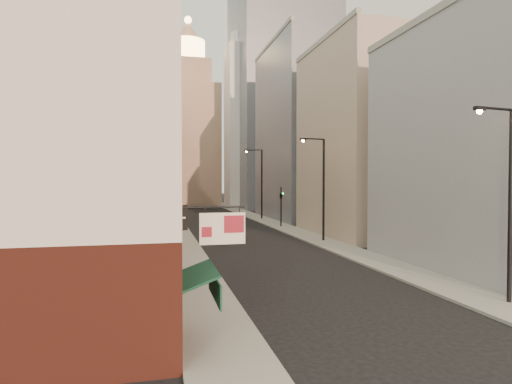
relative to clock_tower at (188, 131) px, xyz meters
name	(u,v)px	position (x,y,z in m)	size (l,w,h in m)	color
ground	(441,365)	(1.00, -92.00, -17.63)	(360.00, 360.00, 0.00)	black
sidewalk_left	(171,218)	(-5.50, -37.00, -17.56)	(3.00, 140.00, 0.15)	gray
sidewalk_right	(253,216)	(7.50, -37.00, -17.56)	(3.00, 140.00, 0.15)	gray
near_building_left	(105,176)	(-9.99, -83.00, -11.61)	(8.30, 23.04, 12.30)	#5D251B
left_bldg_beige	(116,154)	(-11.00, -66.00, -9.63)	(8.00, 12.00, 16.00)	tan
left_bldg_grey	(128,146)	(-11.00, -50.00, -7.63)	(8.00, 16.00, 20.00)	gray
left_bldg_tan	(135,164)	(-11.00, -32.00, -9.13)	(8.00, 18.00, 17.00)	#927057
left_bldg_wingrid	(139,150)	(-11.00, -12.00, -5.63)	(8.00, 20.00, 24.00)	gray
right_bldg_grey	(484,147)	(13.00, -80.00, -9.63)	(8.00, 16.00, 16.00)	gray
right_bldg_beige	(357,141)	(13.00, -62.00, -7.63)	(8.00, 16.00, 20.00)	tan
right_bldg_wingrid	(296,133)	(13.00, -42.00, -4.63)	(8.00, 20.00, 26.00)	gray
highrise	(281,89)	(19.00, -14.00, 8.02)	(21.00, 23.00, 51.20)	gray
clock_tower	(188,131)	(0.00, 0.00, 0.00)	(14.00, 14.00, 44.90)	#927057
white_tower	(245,120)	(11.00, -14.00, 0.97)	(8.00, 8.00, 41.50)	silver
streetlamp_near	(507,194)	(8.05, -87.11, -12.42)	(2.39, 0.53, 9.13)	black
streetlamp_mid	(321,183)	(7.47, -65.82, -12.06)	(2.56, 0.48, 9.76)	black
streetlamp_far	(260,180)	(7.29, -42.27, -11.71)	(2.59, 1.16, 10.37)	black
traffic_light_left	(170,199)	(-6.00, -50.38, -14.07)	(0.56, 0.46, 5.00)	black
traffic_light_right	(281,197)	(7.29, -53.21, -13.83)	(0.71, 0.71, 5.00)	black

